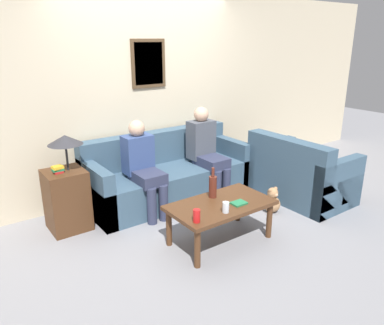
{
  "coord_description": "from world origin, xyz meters",
  "views": [
    {
      "loc": [
        -2.41,
        -3.39,
        2.01
      ],
      "look_at": [
        -0.08,
        -0.17,
        0.68
      ],
      "focal_mm": 35.0,
      "sensor_mm": 36.0,
      "label": 1
    }
  ],
  "objects_px": {
    "couch_side": "(300,176)",
    "person_right": "(206,149)",
    "drinking_glass": "(226,207)",
    "couch_main": "(168,176)",
    "coffee_table": "(220,208)",
    "person_left": "(143,165)",
    "teddy_bear": "(272,201)",
    "wine_bottle": "(213,186)"
  },
  "relations": [
    {
      "from": "coffee_table",
      "to": "wine_bottle",
      "type": "relative_size",
      "value": 3.27
    },
    {
      "from": "coffee_table",
      "to": "teddy_bear",
      "type": "distance_m",
      "value": 0.99
    },
    {
      "from": "person_left",
      "to": "wine_bottle",
      "type": "bearing_deg",
      "value": -69.64
    },
    {
      "from": "couch_main",
      "to": "wine_bottle",
      "type": "height_order",
      "value": "couch_main"
    },
    {
      "from": "couch_side",
      "to": "person_right",
      "type": "height_order",
      "value": "person_right"
    },
    {
      "from": "couch_main",
      "to": "person_left",
      "type": "height_order",
      "value": "person_left"
    },
    {
      "from": "person_right",
      "to": "teddy_bear",
      "type": "distance_m",
      "value": 1.08
    },
    {
      "from": "couch_main",
      "to": "person_left",
      "type": "bearing_deg",
      "value": -155.63
    },
    {
      "from": "couch_main",
      "to": "teddy_bear",
      "type": "distance_m",
      "value": 1.37
    },
    {
      "from": "teddy_bear",
      "to": "couch_main",
      "type": "bearing_deg",
      "value": 125.46
    },
    {
      "from": "wine_bottle",
      "to": "person_left",
      "type": "relative_size",
      "value": 0.29
    },
    {
      "from": "couch_main",
      "to": "teddy_bear",
      "type": "height_order",
      "value": "couch_main"
    },
    {
      "from": "couch_main",
      "to": "person_right",
      "type": "bearing_deg",
      "value": -21.06
    },
    {
      "from": "wine_bottle",
      "to": "person_left",
      "type": "distance_m",
      "value": 0.95
    },
    {
      "from": "coffee_table",
      "to": "drinking_glass",
      "type": "xyz_separation_m",
      "value": [
        -0.1,
        -0.19,
        0.11
      ]
    },
    {
      "from": "person_left",
      "to": "person_right",
      "type": "bearing_deg",
      "value": 1.17
    },
    {
      "from": "person_left",
      "to": "coffee_table",
      "type": "bearing_deg",
      "value": -74.19
    },
    {
      "from": "coffee_table",
      "to": "person_left",
      "type": "xyz_separation_m",
      "value": [
        -0.3,
        1.05,
        0.23
      ]
    },
    {
      "from": "wine_bottle",
      "to": "drinking_glass",
      "type": "distance_m",
      "value": 0.38
    },
    {
      "from": "couch_main",
      "to": "couch_side",
      "type": "height_order",
      "value": "same"
    },
    {
      "from": "couch_side",
      "to": "person_right",
      "type": "distance_m",
      "value": 1.26
    },
    {
      "from": "couch_side",
      "to": "drinking_glass",
      "type": "relative_size",
      "value": 11.53
    },
    {
      "from": "couch_main",
      "to": "coffee_table",
      "type": "relative_size",
      "value": 2.01
    },
    {
      "from": "couch_main",
      "to": "coffee_table",
      "type": "bearing_deg",
      "value": -97.3
    },
    {
      "from": "coffee_table",
      "to": "person_left",
      "type": "relative_size",
      "value": 0.95
    },
    {
      "from": "drinking_glass",
      "to": "couch_main",
      "type": "bearing_deg",
      "value": 79.9
    },
    {
      "from": "wine_bottle",
      "to": "person_left",
      "type": "height_order",
      "value": "person_left"
    },
    {
      "from": "couch_main",
      "to": "person_right",
      "type": "height_order",
      "value": "person_right"
    },
    {
      "from": "person_right",
      "to": "drinking_glass",
      "type": "bearing_deg",
      "value": -120.71
    },
    {
      "from": "couch_side",
      "to": "person_left",
      "type": "height_order",
      "value": "person_left"
    },
    {
      "from": "couch_side",
      "to": "drinking_glass",
      "type": "distance_m",
      "value": 1.7
    },
    {
      "from": "drinking_glass",
      "to": "teddy_bear",
      "type": "xyz_separation_m",
      "value": [
        1.04,
        0.34,
        -0.34
      ]
    },
    {
      "from": "teddy_bear",
      "to": "person_right",
      "type": "bearing_deg",
      "value": 107.95
    },
    {
      "from": "couch_main",
      "to": "wine_bottle",
      "type": "distance_m",
      "value": 1.13
    },
    {
      "from": "person_right",
      "to": "teddy_bear",
      "type": "relative_size",
      "value": 3.68
    },
    {
      "from": "couch_main",
      "to": "teddy_bear",
      "type": "xyz_separation_m",
      "value": [
        0.79,
        -1.11,
        -0.16
      ]
    },
    {
      "from": "couch_main",
      "to": "drinking_glass",
      "type": "relative_size",
      "value": 20.15
    },
    {
      "from": "couch_side",
      "to": "couch_main",
      "type": "bearing_deg",
      "value": 53.51
    },
    {
      "from": "person_left",
      "to": "person_right",
      "type": "xyz_separation_m",
      "value": [
        0.95,
        0.02,
        0.02
      ]
    },
    {
      "from": "wine_bottle",
      "to": "person_right",
      "type": "relative_size",
      "value": 0.28
    },
    {
      "from": "drinking_glass",
      "to": "teddy_bear",
      "type": "relative_size",
      "value": 0.33
    },
    {
      "from": "wine_bottle",
      "to": "couch_side",
      "type": "bearing_deg",
      "value": 2.78
    }
  ]
}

